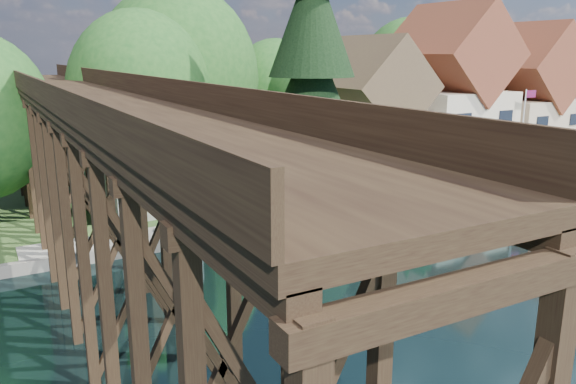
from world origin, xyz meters
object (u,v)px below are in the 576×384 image
object	(u,v)px
tugboat	(306,219)
boat_yellow	(522,191)
house_right	(522,101)
boat_white_a	(426,206)
house_left	(367,118)
palm_tree	(412,122)
flagpole	(524,122)
trestle_bridge	(88,168)
house_center	(448,97)
conifer	(312,66)
boat_canopy	(528,180)
shed	(147,158)

from	to	relation	value
tugboat	boat_yellow	world-z (taller)	tugboat
house_right	boat_white_a	xyz separation A→B (m)	(-19.95, -9.21, -5.37)
house_left	palm_tree	bearing A→B (deg)	-88.75
flagpole	trestle_bridge	bearing A→B (deg)	-170.69
trestle_bridge	house_center	xyz separation A→B (m)	(32.00, 11.33, 1.07)
house_right	conifer	distance (m)	26.93
boat_white_a	boat_yellow	world-z (taller)	boat_yellow
house_right	tugboat	size ratio (longest dim) A/B	3.37
house_right	conifer	world-z (taller)	conifer
boat_canopy	shed	bearing A→B (deg)	162.59
palm_tree	boat_yellow	distance (m)	9.22
trestle_bridge	house_left	distance (m)	25.42
conifer	flagpole	xyz separation A→B (m)	(20.33, -0.09, -4.66)
conifer	house_right	bearing A→B (deg)	10.75
house_left	palm_tree	distance (m)	5.09
flagpole	conifer	bearing A→B (deg)	179.73
house_left	shed	xyz separation A→B (m)	(-18.00, -1.50, -1.31)
house_right	boat_yellow	xyz separation A→B (m)	(-11.74, -10.07, -5.16)
house_left	house_right	world-z (taller)	house_right
boat_yellow	palm_tree	bearing A→B (deg)	60.95
trestle_bridge	shed	world-z (taller)	trestle_bridge
tugboat	boat_canopy	size ratio (longest dim) A/B	0.73
palm_tree	tugboat	world-z (taller)	palm_tree
palm_tree	house_center	bearing A→B (deg)	32.16
house_left	boat_yellow	xyz separation A→B (m)	(6.26, -10.07, -4.52)
conifer	boat_yellow	world-z (taller)	conifer
boat_yellow	trestle_bridge	bearing A→B (deg)	101.44
house_left	palm_tree	world-z (taller)	house_left
boat_white_a	boat_yellow	size ratio (longest dim) A/B	1.67
house_left	house_right	distance (m)	18.01
house_left	boat_yellow	world-z (taller)	house_left
shed	conifer	xyz separation A→B (m)	(9.78, -3.48, 5.52)
boat_canopy	house_left	bearing A→B (deg)	128.18
boat_white_a	house_left	bearing A→B (deg)	-5.80
tugboat	boat_canopy	xyz separation A→B (m)	(18.35, -0.63, 0.48)
house_left	boat_canopy	xyz separation A→B (m)	(7.46, -9.48, -3.92)
shed	boat_canopy	bearing A→B (deg)	-17.41
conifer	boat_yellow	size ratio (longest dim) A/B	7.80
trestle_bridge	house_center	world-z (taller)	house_center
shed	house_right	bearing A→B (deg)	2.39
house_right	flagpole	distance (m)	7.86
boat_white_a	tugboat	bearing A→B (deg)	93.87
palm_tree	house_right	bearing A→B (deg)	15.88
boat_yellow	house_left	bearing A→B (deg)	41.83
house_left	boat_white_a	size ratio (longest dim) A/B	2.80
house_left	shed	bearing A→B (deg)	-175.23
tugboat	boat_white_a	bearing A→B (deg)	-2.29
house_center	house_right	distance (m)	9.04
house_right	palm_tree	bearing A→B (deg)	-164.12
boat_canopy	boat_yellow	xyz separation A→B (m)	(-1.20, -0.59, -0.60)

